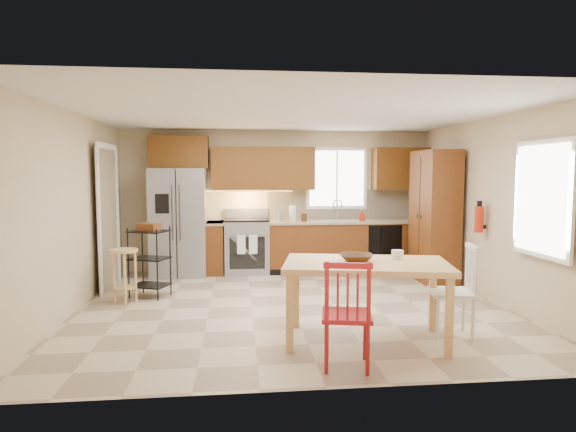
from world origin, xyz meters
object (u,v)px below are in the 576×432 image
at_px(table_bowl, 356,263).
at_px(bar_stool, 125,276).
at_px(range_stove, 247,247).
at_px(table_jar, 397,257).
at_px(utility_cart, 150,262).
at_px(chair_white, 452,291).
at_px(fire_extinguisher, 479,219).
at_px(refrigerator, 179,222).
at_px(dining_table, 366,302).
at_px(soap_bottle, 362,216).
at_px(chair_red, 347,313).
at_px(pantry, 434,217).

relative_size(table_bowl, bar_stool, 0.46).
bearing_deg(range_stove, table_jar, -66.45).
distance_m(range_stove, utility_cart, 2.06).
distance_m(chair_white, table_bowl, 1.11).
distance_m(range_stove, bar_stool, 2.46).
bearing_deg(fire_extinguisher, table_jar, -138.73).
height_order(range_stove, table_bowl, range_stove).
bearing_deg(refrigerator, utility_cart, -99.38).
xyz_separation_m(range_stove, bar_stool, (-1.67, -1.81, -0.10)).
bearing_deg(table_bowl, dining_table, -0.00).
relative_size(soap_bottle, table_bowl, 0.57).
relative_size(refrigerator, chair_red, 1.86).
bearing_deg(refrigerator, chair_red, -64.94).
height_order(range_stove, soap_bottle, soap_bottle).
relative_size(fire_extinguisher, dining_table, 0.22).
xyz_separation_m(refrigerator, bar_stool, (-0.52, -1.75, -0.55)).
distance_m(dining_table, table_jar, 0.59).
distance_m(refrigerator, range_stove, 1.24).
bearing_deg(pantry, table_jar, -120.21).
height_order(range_stove, bar_stool, range_stove).
height_order(dining_table, chair_red, chair_red).
xyz_separation_m(pantry, utility_cart, (-4.37, -0.54, -0.56)).
distance_m(range_stove, chair_white, 4.12).
bearing_deg(chair_white, table_jar, 96.15).
relative_size(chair_white, bar_stool, 1.34).
height_order(refrigerator, fire_extinguisher, refrigerator).
height_order(range_stove, table_jar, table_jar).
relative_size(refrigerator, dining_table, 1.09).
distance_m(soap_bottle, utility_cart, 3.75).
xyz_separation_m(range_stove, pantry, (2.98, -0.99, 0.59)).
bearing_deg(table_jar, table_bowl, -167.47).
relative_size(soap_bottle, fire_extinguisher, 0.53).
bearing_deg(chair_red, bar_stool, 146.88).
bearing_deg(bar_stool, pantry, 23.14).
distance_m(chair_red, chair_white, 1.48).
relative_size(refrigerator, pantry, 0.87).
relative_size(range_stove, table_bowl, 2.73).
xyz_separation_m(range_stove, dining_table, (1.16, -3.59, -0.05)).
relative_size(chair_red, chair_white, 1.00).
bearing_deg(chair_red, refrigerator, 126.50).
relative_size(range_stove, table_jar, 6.06).
bearing_deg(dining_table, chair_red, -106.86).
bearing_deg(chair_white, dining_table, 104.45).
distance_m(soap_bottle, table_jar, 3.45).
relative_size(soap_bottle, chair_white, 0.20).
bearing_deg(pantry, table_bowl, -126.45).
xyz_separation_m(range_stove, table_bowl, (1.05, -3.59, 0.36)).
height_order(pantry, chair_white, pantry).
bearing_deg(soap_bottle, dining_table, -103.97).
height_order(pantry, fire_extinguisher, pantry).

